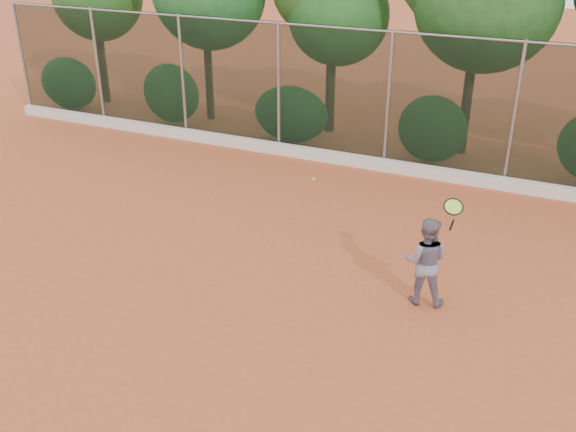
% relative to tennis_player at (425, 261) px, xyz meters
% --- Properties ---
extents(ground, '(80.00, 80.00, 0.00)m').
position_rel_tennis_player_xyz_m(ground, '(-2.41, -1.24, -0.79)').
color(ground, '#B9522B').
rests_on(ground, ground).
extents(concrete_curb, '(24.00, 0.20, 0.30)m').
position_rel_tennis_player_xyz_m(concrete_curb, '(-2.41, 5.58, -0.64)').
color(concrete_curb, silver).
rests_on(concrete_curb, ground).
extents(tennis_player, '(0.84, 0.69, 1.57)m').
position_rel_tennis_player_xyz_m(tennis_player, '(0.00, 0.00, 0.00)').
color(tennis_player, slate).
rests_on(tennis_player, ground).
extents(chainlink_fence, '(24.09, 0.09, 3.50)m').
position_rel_tennis_player_xyz_m(chainlink_fence, '(-2.41, 5.76, 1.07)').
color(chainlink_fence, black).
rests_on(chainlink_fence, ground).
extents(tennis_racket, '(0.39, 0.37, 0.60)m').
position_rel_tennis_player_xyz_m(tennis_racket, '(0.36, -0.04, 1.05)').
color(tennis_racket, black).
rests_on(tennis_racket, ground).
extents(tennis_ball_in_flight, '(0.07, 0.07, 0.07)m').
position_rel_tennis_player_xyz_m(tennis_ball_in_flight, '(-2.12, 0.21, 1.03)').
color(tennis_ball_in_flight, '#A8C82D').
rests_on(tennis_ball_in_flight, ground).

